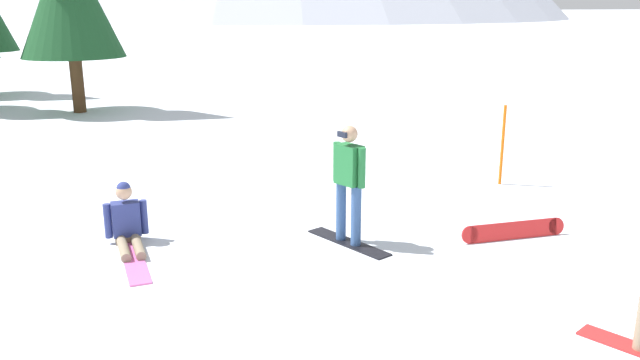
{
  "coord_description": "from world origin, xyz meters",
  "views": [
    {
      "loc": [
        -1.23,
        -4.57,
        3.43
      ],
      "look_at": [
        1.5,
        3.87,
        1.0
      ],
      "focal_mm": 36.0,
      "sensor_mm": 36.0,
      "label": 1
    }
  ],
  "objects_px": {
    "snowboarder_midground": "(349,182)",
    "loose_snowboard_near_right": "(513,230)",
    "trail_marker_pole": "(502,145)",
    "snowboarder_background": "(127,225)"
  },
  "relations": [
    {
      "from": "snowboarder_midground",
      "to": "loose_snowboard_near_right",
      "type": "xyz_separation_m",
      "value": [
        2.45,
        -0.58,
        -0.81
      ]
    },
    {
      "from": "snowboarder_midground",
      "to": "snowboarder_background",
      "type": "xyz_separation_m",
      "value": [
        -3.11,
        0.92,
        -0.63
      ]
    },
    {
      "from": "loose_snowboard_near_right",
      "to": "trail_marker_pole",
      "type": "xyz_separation_m",
      "value": [
        1.55,
        2.73,
        0.65
      ]
    },
    {
      "from": "snowboarder_midground",
      "to": "loose_snowboard_near_right",
      "type": "relative_size",
      "value": 1.02
    },
    {
      "from": "snowboarder_background",
      "to": "trail_marker_pole",
      "type": "height_order",
      "value": "trail_marker_pole"
    },
    {
      "from": "snowboarder_midground",
      "to": "loose_snowboard_near_right",
      "type": "distance_m",
      "value": 2.65
    },
    {
      "from": "loose_snowboard_near_right",
      "to": "trail_marker_pole",
      "type": "distance_m",
      "value": 3.2
    },
    {
      "from": "snowboarder_background",
      "to": "trail_marker_pole",
      "type": "distance_m",
      "value": 7.23
    },
    {
      "from": "trail_marker_pole",
      "to": "loose_snowboard_near_right",
      "type": "bearing_deg",
      "value": -119.57
    },
    {
      "from": "trail_marker_pole",
      "to": "snowboarder_midground",
      "type": "bearing_deg",
      "value": -151.81
    }
  ]
}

